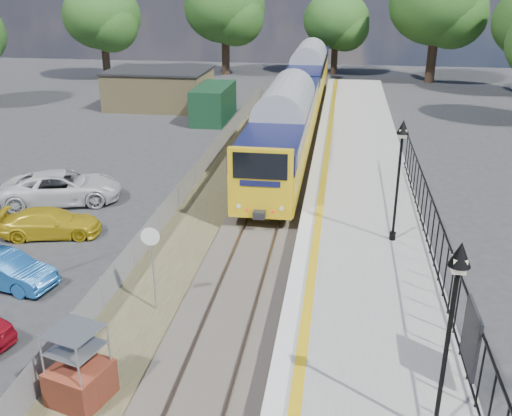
% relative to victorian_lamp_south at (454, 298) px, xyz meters
% --- Properties ---
extents(ground, '(120.00, 120.00, 0.00)m').
position_rel_victorian_lamp_south_xyz_m(ground, '(-5.50, 4.00, -4.30)').
color(ground, '#2D2D30').
rests_on(ground, ground).
extents(track_bed, '(5.90, 80.00, 0.29)m').
position_rel_victorian_lamp_south_xyz_m(track_bed, '(-5.97, 13.67, -4.21)').
color(track_bed, '#473F38').
rests_on(track_bed, ground).
extents(platform, '(5.00, 70.00, 0.90)m').
position_rel_victorian_lamp_south_xyz_m(platform, '(-1.30, 12.00, -3.85)').
color(platform, gray).
rests_on(platform, ground).
extents(platform_edge, '(0.90, 70.00, 0.01)m').
position_rel_victorian_lamp_south_xyz_m(platform_edge, '(-3.36, 12.00, -3.39)').
color(platform_edge, silver).
rests_on(platform_edge, platform).
extents(victorian_lamp_south, '(0.44, 0.44, 4.60)m').
position_rel_victorian_lamp_south_xyz_m(victorian_lamp_south, '(0.00, 0.00, 0.00)').
color(victorian_lamp_south, black).
rests_on(victorian_lamp_south, platform).
extents(victorian_lamp_north, '(0.44, 0.44, 4.60)m').
position_rel_victorian_lamp_south_xyz_m(victorian_lamp_north, '(-0.20, 10.00, 0.00)').
color(victorian_lamp_north, black).
rests_on(victorian_lamp_north, platform).
extents(palisade_fence, '(0.12, 26.00, 2.00)m').
position_rel_victorian_lamp_south_xyz_m(palisade_fence, '(1.05, 6.24, -2.46)').
color(palisade_fence, black).
rests_on(palisade_fence, platform).
extents(wire_fence, '(0.06, 52.00, 1.20)m').
position_rel_victorian_lamp_south_xyz_m(wire_fence, '(-9.70, 16.00, -3.70)').
color(wire_fence, '#999EA3').
rests_on(wire_fence, ground).
extents(outbuilding, '(10.80, 10.10, 3.12)m').
position_rel_victorian_lamp_south_xyz_m(outbuilding, '(-16.41, 35.21, -2.78)').
color(outbuilding, '#958454').
rests_on(outbuilding, ground).
extents(tree_line, '(56.80, 43.80, 11.88)m').
position_rel_victorian_lamp_south_xyz_m(tree_line, '(-4.10, 46.00, 2.31)').
color(tree_line, '#332319').
rests_on(tree_line, ground).
extents(train, '(2.82, 40.83, 3.51)m').
position_rel_victorian_lamp_south_xyz_m(train, '(-5.50, 32.13, -1.96)').
color(train, gold).
rests_on(train, ground).
extents(brick_plinth, '(1.65, 1.65, 2.15)m').
position_rel_victorian_lamp_south_xyz_m(brick_plinth, '(-8.54, 0.85, -3.26)').
color(brick_plinth, '#993F26').
rests_on(brick_plinth, ground).
extents(speed_sign, '(0.60, 0.13, 2.97)m').
position_rel_victorian_lamp_south_xyz_m(speed_sign, '(-8.00, 5.23, -2.26)').
color(speed_sign, '#999EA3').
rests_on(speed_sign, ground).
extents(car_blue, '(3.86, 2.00, 1.21)m').
position_rel_victorian_lamp_south_xyz_m(car_blue, '(-13.70, 6.03, -3.69)').
color(car_blue, '#184E91').
rests_on(car_blue, ground).
extents(car_yellow, '(4.35, 2.55, 1.18)m').
position_rel_victorian_lamp_south_xyz_m(car_yellow, '(-14.14, 10.21, -3.71)').
color(car_yellow, gold).
rests_on(car_yellow, ground).
extents(car_white, '(6.08, 4.24, 1.54)m').
position_rel_victorian_lamp_south_xyz_m(car_white, '(-15.42, 13.90, -3.53)').
color(car_white, silver).
rests_on(car_white, ground).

